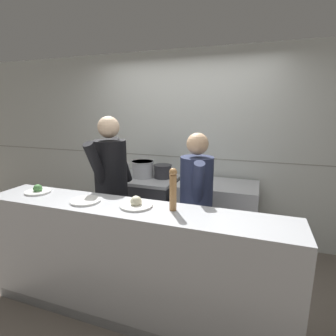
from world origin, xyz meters
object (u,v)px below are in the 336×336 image
object	(u,v)px
plated_dish_dessert	(136,204)
chef_head_cook	(111,187)
sauce_pot	(143,169)
chef_sous	(196,204)
stock_pot	(121,169)
plated_dish_main	(38,191)
braising_pot	(163,171)
pepper_mill	(173,189)
oven_range	(142,208)
plated_dish_appetiser	(85,201)

from	to	relation	value
plated_dish_dessert	chef_head_cook	bearing A→B (deg)	135.28
sauce_pot	chef_sous	xyz separation A→B (m)	(0.92, -0.74, -0.13)
stock_pot	plated_dish_main	world-z (taller)	plated_dish_main
stock_pot	braising_pot	xyz separation A→B (m)	(0.64, 0.01, 0.02)
braising_pot	pepper_mill	world-z (taller)	pepper_mill
sauce_pot	plated_dish_dessert	bearing A→B (deg)	-67.38
braising_pot	chef_sous	xyz separation A→B (m)	(0.65, -0.79, -0.11)
sauce_pot	plated_dish_dessert	size ratio (longest dim) A/B	1.13
chef_sous	pepper_mill	bearing A→B (deg)	-112.34
pepper_mill	chef_head_cook	xyz separation A→B (m)	(-0.91, 0.57, -0.24)
sauce_pot	chef_sous	bearing A→B (deg)	-38.60
braising_pot	plated_dish_main	size ratio (longest dim) A/B	1.04
stock_pot	chef_sous	size ratio (longest dim) A/B	0.16
braising_pot	stock_pot	bearing A→B (deg)	-179.21
plated_dish_main	chef_head_cook	world-z (taller)	chef_head_cook
oven_range	pepper_mill	size ratio (longest dim) A/B	2.90
braising_pot	plated_dish_main	distance (m)	1.58
chef_head_cook	chef_sous	xyz separation A→B (m)	(0.96, 0.01, -0.08)
plated_dish_appetiser	braising_pot	bearing A→B (deg)	83.03
plated_dish_main	pepper_mill	size ratio (longest dim) A/B	0.69
oven_range	plated_dish_main	world-z (taller)	plated_dish_main
braising_pot	chef_head_cook	world-z (taller)	chef_head_cook
oven_range	plated_dish_dessert	size ratio (longest dim) A/B	3.64
sauce_pot	plated_dish_dessert	world-z (taller)	same
braising_pot	chef_head_cook	size ratio (longest dim) A/B	0.14
plated_dish_dessert	plated_dish_appetiser	bearing A→B (deg)	-174.28
sauce_pot	pepper_mill	world-z (taller)	pepper_mill
oven_range	sauce_pot	bearing A→B (deg)	-2.50
plated_dish_main	plated_dish_dessert	world-z (taller)	plated_dish_dessert
sauce_pot	plated_dish_main	xyz separation A→B (m)	(-0.49, -1.32, 0.04)
stock_pot	chef_head_cook	distance (m)	0.87
chef_sous	braising_pot	bearing A→B (deg)	112.49
plated_dish_dessert	sauce_pot	bearing A→B (deg)	112.62
pepper_mill	chef_head_cook	distance (m)	1.10
oven_range	plated_dish_dessert	xyz separation A→B (m)	(0.59, -1.34, 0.61)
chef_head_cook	plated_dish_dessert	bearing A→B (deg)	-38.97
sauce_pot	pepper_mill	size ratio (longest dim) A/B	0.90
sauce_pot	chef_head_cook	size ratio (longest dim) A/B	0.18
oven_range	stock_pot	world-z (taller)	stock_pot
sauce_pot	stock_pot	bearing A→B (deg)	172.84
plated_dish_appetiser	pepper_mill	xyz separation A→B (m)	(0.78, 0.07, 0.17)
stock_pot	oven_range	bearing A→B (deg)	-7.56
oven_range	plated_dish_dessert	bearing A→B (deg)	-66.34
stock_pot	plated_dish_appetiser	distance (m)	1.51
plated_dish_appetiser	oven_range	bearing A→B (deg)	95.10
chef_sous	stock_pot	bearing A→B (deg)	131.83
sauce_pot	chef_head_cook	xyz separation A→B (m)	(-0.04, -0.75, -0.05)
oven_range	stock_pot	size ratio (longest dim) A/B	3.83
sauce_pot	pepper_mill	distance (m)	1.59
stock_pot	chef_head_cook	world-z (taller)	chef_head_cook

